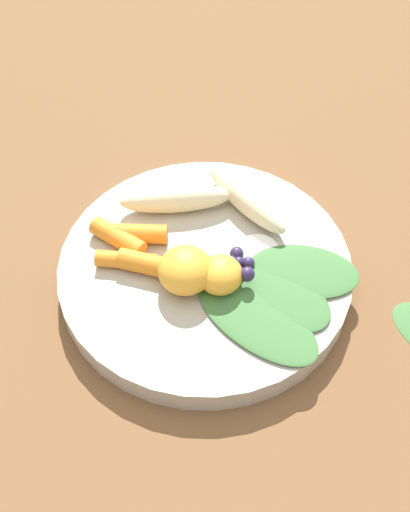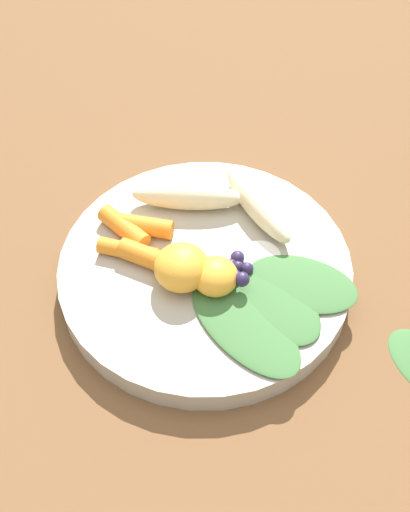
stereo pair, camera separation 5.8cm
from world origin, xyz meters
name	(u,v)px [view 1 (the left image)]	position (x,y,z in m)	size (l,w,h in m)	color
ground_plane	(205,279)	(0.00, 0.00, 0.00)	(2.40, 2.40, 0.00)	brown
bowl	(205,271)	(0.00, 0.00, 0.01)	(0.27, 0.27, 0.02)	#B2AD9E
banana_peeled_left	(176,199)	(-0.04, 0.07, 0.04)	(0.11, 0.03, 0.03)	beige
banana_peeled_right	(247,199)	(0.03, 0.07, 0.04)	(0.11, 0.03, 0.03)	beige
orange_segment_near	(220,275)	(0.02, -0.02, 0.04)	(0.04, 0.04, 0.03)	#F4A833
orange_segment_far	(185,270)	(-0.01, -0.03, 0.04)	(0.05, 0.05, 0.04)	#F4A833
carrot_front	(137,234)	(-0.07, 0.02, 0.03)	(0.02, 0.02, 0.06)	orange
carrot_mid_left	(118,238)	(-0.08, 0.01, 0.03)	(0.02, 0.02, 0.06)	orange
carrot_mid_right	(126,260)	(-0.07, -0.01, 0.03)	(0.02, 0.02, 0.06)	orange
carrot_rear	(144,263)	(-0.05, -0.02, 0.03)	(0.02, 0.02, 0.05)	orange
blueberry_pile	(237,266)	(0.03, -0.01, 0.03)	(0.03, 0.04, 0.02)	#2D234C
coconut_shred_patch	(259,250)	(0.05, 0.02, 0.03)	(0.04, 0.04, 0.00)	white
kale_leaf_left	(257,319)	(0.05, -0.06, 0.03)	(0.12, 0.06, 0.01)	#3D7038
kale_leaf_right	(285,297)	(0.08, -0.03, 0.03)	(0.09, 0.06, 0.01)	#3D7038
kale_leaf_rear	(303,269)	(0.09, 0.00, 0.03)	(0.10, 0.06, 0.01)	#3D7038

